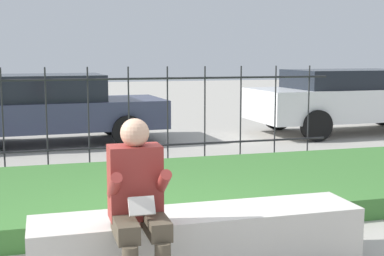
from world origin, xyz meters
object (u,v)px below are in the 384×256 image
Objects in this scene: person_seated_reader at (138,200)px; car_parked_right at (353,99)px; car_parked_center at (45,107)px; stone_bench at (199,243)px.

car_parked_right reaches higher than person_seated_reader.
person_seated_reader is at bearing -88.36° from car_parked_center.
person_seated_reader is 9.01m from car_parked_right.
person_seated_reader is 0.27× the size of car_parked_right.
stone_bench is 6.75m from car_parked_center.
car_parked_right is at bearing -5.12° from car_parked_center.
stone_bench is 0.80m from person_seated_reader.
stone_bench is 0.57× the size of car_parked_right.
car_parked_center is at bearing 176.40° from car_parked_right.
car_parked_right reaches higher than stone_bench.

